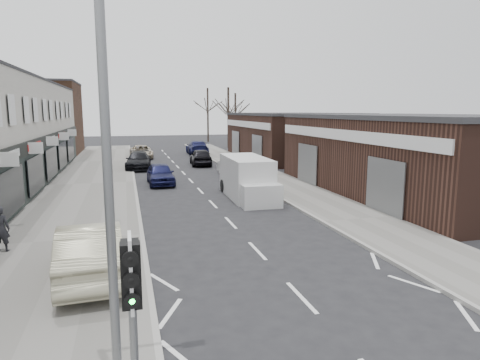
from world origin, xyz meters
TOP-DOWN VIEW (x-y plane):
  - ground at (0.00, 0.00)m, footprint 160.00×160.00m
  - pavement_left at (-6.75, 22.00)m, footprint 5.50×64.00m
  - pavement_right at (5.75, 22.00)m, footprint 3.50×64.00m
  - brick_block_far at (-13.50, 45.00)m, footprint 8.00×10.00m
  - right_unit_near at (12.50, 14.00)m, footprint 10.00×18.00m
  - right_unit_far at (12.50, 34.00)m, footprint 10.00×16.00m
  - tree_far_a at (9.00, 48.00)m, footprint 3.60×3.60m
  - tree_far_b at (11.50, 54.00)m, footprint 3.60×3.60m
  - tree_far_c at (8.50, 60.00)m, footprint 3.60×3.60m
  - traffic_light at (-4.40, -2.02)m, footprint 0.28×0.60m
  - street_lamp at (-4.53, -0.80)m, footprint 2.23×0.22m
  - warning_sign at (-5.16, 12.00)m, footprint 0.12×0.80m
  - white_van at (2.25, 15.22)m, footprint 2.22×6.03m
  - sedan_on_pavement at (-5.53, 4.67)m, footprint 2.06×5.06m
  - pedestrian at (-8.69, 7.90)m, footprint 0.63×0.45m
  - parked_car_left_a at (-2.20, 21.08)m, footprint 1.76×4.25m
  - parked_car_left_b at (-3.40, 29.35)m, footprint 2.41×5.12m
  - parked_car_left_c at (-2.86, 37.86)m, footprint 2.35×4.91m
  - parked_car_right_a at (3.50, 23.70)m, footprint 1.57×4.50m
  - parked_car_right_b at (2.20, 30.54)m, footprint 2.13×4.61m
  - parked_car_right_c at (3.49, 40.36)m, footprint 2.40×5.49m

SIDE VIEW (x-z plane):
  - ground at x=0.00m, z-range 0.00..0.00m
  - tree_far_a at x=9.00m, z-range -4.00..4.00m
  - tree_far_b at x=11.50m, z-range -3.75..3.75m
  - tree_far_c at x=8.50m, z-range -4.25..4.25m
  - pavement_left at x=-6.75m, z-range 0.00..0.12m
  - pavement_right at x=5.75m, z-range 0.00..0.12m
  - parked_car_left_c at x=-2.86m, z-range 0.00..1.35m
  - parked_car_left_a at x=-2.20m, z-range 0.00..1.44m
  - parked_car_left_b at x=-3.40m, z-range 0.00..1.44m
  - parked_car_right_a at x=3.50m, z-range 0.00..1.48m
  - parked_car_right_b at x=2.20m, z-range 0.00..1.53m
  - parked_car_right_c at x=3.49m, z-range 0.00..1.57m
  - pedestrian at x=-8.69m, z-range 0.12..1.73m
  - sedan_on_pavement at x=-5.53m, z-range 0.12..1.75m
  - white_van at x=2.25m, z-range -0.06..2.27m
  - warning_sign at x=-5.16m, z-range 0.85..3.55m
  - right_unit_near at x=12.50m, z-range 0.00..4.50m
  - right_unit_far at x=12.50m, z-range 0.00..4.50m
  - traffic_light at x=-4.40m, z-range 0.86..3.96m
  - brick_block_far at x=-13.50m, z-range 0.00..8.00m
  - street_lamp at x=-4.53m, z-range 0.62..8.62m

